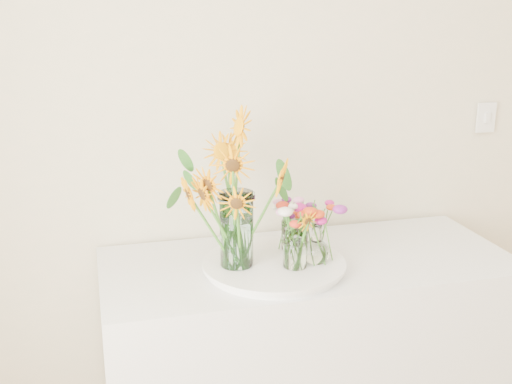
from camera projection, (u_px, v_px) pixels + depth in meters
counter at (306, 375)px, 2.32m from camera, size 1.40×0.60×0.90m
tray at (274, 267)px, 2.10m from camera, size 0.45×0.45×0.02m
mason_jar at (236, 230)px, 2.03m from camera, size 0.12×0.12×0.25m
sunflower_bouquet at (236, 191)px, 2.00m from camera, size 0.70×0.70×0.50m
small_vase_a at (295, 249)px, 2.04m from camera, size 0.10×0.10×0.13m
wildflower_posy_a at (296, 235)px, 2.02m from camera, size 0.17×0.17×0.22m
small_vase_b at (316, 244)px, 2.07m from camera, size 0.11×0.11×0.13m
wildflower_posy_b at (317, 231)px, 2.06m from camera, size 0.23×0.23×0.22m
small_vase_c at (290, 236)px, 2.19m from camera, size 0.06×0.06×0.11m
wildflower_posy_c at (291, 223)px, 2.17m from camera, size 0.19×0.19×0.20m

